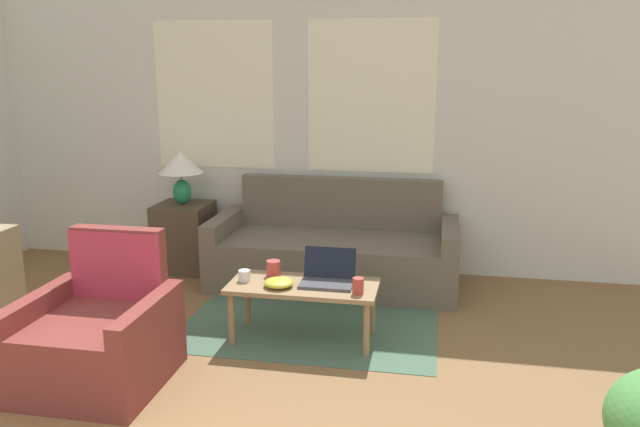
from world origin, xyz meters
name	(u,v)px	position (x,y,z in m)	size (l,w,h in m)	color
wall_back	(301,124)	(0.00, 3.96, 1.31)	(6.66, 0.06, 2.60)	silver
rug	(319,308)	(0.36, 2.90, 0.00)	(1.79, 1.86, 0.01)	#476651
couch	(335,253)	(0.38, 3.52, 0.26)	(2.04, 0.84, 0.86)	#665B4C
armchair	(100,338)	(-0.69, 1.59, 0.26)	(0.79, 0.78, 0.85)	brown
side_table	(185,237)	(-1.01, 3.62, 0.30)	(0.46, 0.46, 0.61)	#4C3D2D
table_lamp	(181,167)	(-1.01, 3.62, 0.94)	(0.39, 0.39, 0.47)	#1E8451
coffee_table	(303,291)	(0.36, 2.36, 0.35)	(1.00, 0.46, 0.39)	#8E704C
laptop	(328,276)	(0.52, 2.40, 0.45)	(0.35, 0.27, 0.22)	#47474C
cup_navy	(273,268)	(0.13, 2.48, 0.45)	(0.10, 0.10, 0.11)	#B23D38
cup_yellow	(358,286)	(0.75, 2.25, 0.45)	(0.07, 0.07, 0.10)	#B23D38
cup_white	(244,275)	(-0.04, 2.35, 0.43)	(0.08, 0.08, 0.07)	white
snack_bowl	(279,283)	(0.22, 2.27, 0.42)	(0.20, 0.20, 0.06)	gold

